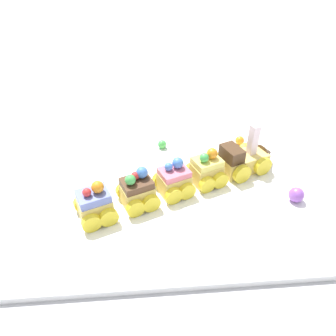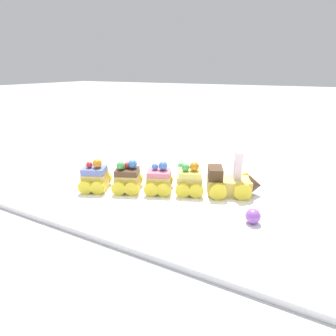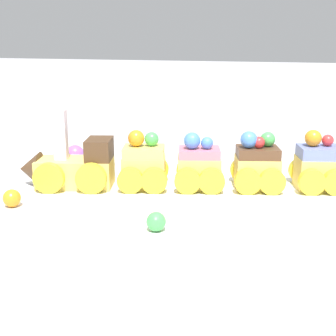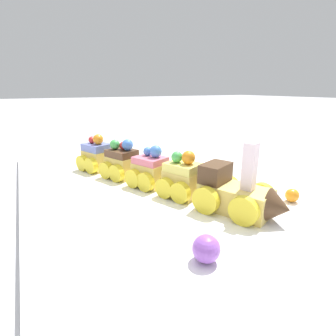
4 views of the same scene
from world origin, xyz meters
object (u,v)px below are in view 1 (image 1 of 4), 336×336
cake_car_strawberry (174,181)px  cake_car_blueberry (95,205)px  cake_car_chocolate (137,192)px  cake_car_lemon (207,170)px  gumball_orange (240,141)px  gumball_green (162,144)px  cake_train_locomotive (246,159)px  gumball_purple (296,195)px

cake_car_strawberry → cake_car_blueberry: size_ratio=1.00×
cake_car_strawberry → cake_car_chocolate: bearing=-179.9°
cake_car_chocolate → cake_car_blueberry: 0.08m
cake_car_strawberry → cake_car_lemon: bearing=-0.3°
cake_car_strawberry → gumball_orange: bearing=21.1°
gumball_green → cake_car_lemon: bearing=-58.8°
cake_car_chocolate → gumball_green: 0.20m
gumball_green → cake_train_locomotive: bearing=-29.2°
cake_train_locomotive → cake_car_chocolate: 0.25m
cake_train_locomotive → gumball_orange: bearing=60.0°
cake_train_locomotive → cake_car_chocolate: (-0.23, -0.09, 0.00)m
gumball_orange → gumball_green: bearing=-179.5°
cake_car_lemon → cake_car_blueberry: size_ratio=1.00×
cake_car_lemon → cake_car_blueberry: 0.23m
cake_car_chocolate → cake_train_locomotive: bearing=-0.0°
cake_car_lemon → cake_car_chocolate: same height
cake_car_strawberry → cake_train_locomotive: bearing=-0.1°
cake_car_strawberry → gumball_purple: size_ratio=2.95×
cake_car_chocolate → gumball_purple: cake_car_chocolate is taller
cake_car_blueberry → gumball_purple: size_ratio=2.95×
cake_car_strawberry → cake_car_blueberry: 0.16m
cake_car_chocolate → gumball_purple: size_ratio=2.95×
cake_train_locomotive → gumball_orange: size_ratio=6.40×
gumball_purple → gumball_green: size_ratio=1.44×
cake_car_strawberry → gumball_orange: cake_car_strawberry is taller
cake_car_lemon → cake_car_blueberry: (-0.21, -0.09, 0.00)m
gumball_green → gumball_orange: (0.19, 0.00, 0.00)m
cake_car_strawberry → gumball_purple: (0.23, -0.04, -0.01)m
cake_car_chocolate → gumball_orange: bearing=16.0°
cake_train_locomotive → cake_car_blueberry: cake_train_locomotive is taller
cake_train_locomotive → cake_car_lemon: (-0.09, -0.04, 0.00)m
cake_car_blueberry → gumball_orange: size_ratio=4.08×
gumball_green → gumball_orange: size_ratio=0.96×
gumball_purple → cake_car_blueberry: bearing=-177.8°
cake_car_chocolate → cake_car_strawberry: bearing=0.1°
cake_car_chocolate → gumball_green: size_ratio=4.24×
cake_car_lemon → cake_car_strawberry: 0.07m
cake_car_lemon → gumball_orange: bearing=30.1°
gumball_purple → cake_car_strawberry: bearing=168.8°
cake_car_lemon → cake_car_chocolate: size_ratio=1.00×
gumball_purple → cake_train_locomotive: bearing=122.1°
gumball_orange → cake_train_locomotive: bearing=-98.0°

